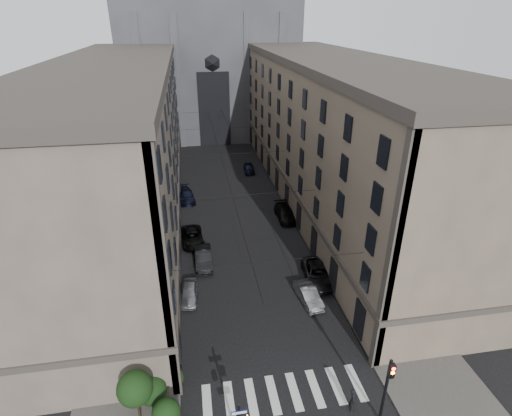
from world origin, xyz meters
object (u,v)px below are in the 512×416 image
car_left_near (189,293)px  car_left_midnear (204,258)px  car_right_near (308,295)px  car_right_far (249,168)px  car_right_midnear (317,274)px  car_left_midfar (192,237)px  gothic_tower (208,46)px  car_right_midfar (285,213)px  traffic_light_right (387,385)px  pedestrian (353,400)px  car_left_far (186,196)px

car_left_near → car_left_midnear: 5.56m
car_right_near → car_right_far: size_ratio=1.02×
car_left_near → car_right_midnear: (12.35, 0.75, 0.10)m
car_left_near → car_right_far: 33.10m
car_right_midnear → car_right_near: bearing=-113.9°
car_left_midnear → car_right_far: bearing=71.4°
car_left_midfar → gothic_tower: bearing=80.1°
car_right_near → car_left_midnear: bearing=133.2°
car_right_midfar → car_right_far: (-2.00, 17.34, -0.08)m
traffic_light_right → car_right_midnear: bearing=87.7°
car_right_near → car_right_midnear: (1.78, 2.95, 0.08)m
car_left_near → car_left_midfar: (0.53, 10.02, 0.04)m
car_right_near → traffic_light_right: bearing=-91.3°
car_left_near → car_right_far: car_right_far is taller
car_left_near → car_right_midnear: car_right_midnear is taller
traffic_light_right → car_right_far: 45.97m
car_left_near → traffic_light_right: bearing=-46.0°
car_right_near → car_right_midfar: car_right_midfar is taller
car_left_near → pedestrian: pedestrian is taller
traffic_light_right → car_left_near: size_ratio=1.32×
car_right_midfar → car_left_midfar: bearing=-161.5°
car_left_far → pedestrian: size_ratio=2.81×
car_right_midfar → car_right_midnear: bearing=-90.5°
pedestrian → car_left_midfar: bearing=43.5°
traffic_light_right → car_left_near: bearing=129.1°
car_right_midfar → pedestrian: size_ratio=2.89×
traffic_light_right → car_left_midnear: (-10.19, 19.76, -2.49)m
car_left_far → car_right_near: (10.62, -24.02, -0.07)m
pedestrian → car_left_far: bearing=37.2°
car_left_midnear → car_right_near: bearing=-39.9°
car_left_midnear → car_left_far: 16.57m
gothic_tower → car_left_midnear: bearing=-94.9°
car_left_far → car_left_midfar: bearing=-94.9°
gothic_tower → pedestrian: 74.02m
gothic_tower → car_right_near: 63.32m
car_right_near → car_right_midfar: (1.78, 16.30, 0.09)m
car_right_near → car_right_midfar: 16.40m
traffic_light_right → pedestrian: 3.00m
traffic_light_right → car_right_midfar: 28.65m
car_left_far → car_right_far: bearing=35.0°
gothic_tower → car_right_near: (4.42, -60.81, -17.11)m
car_left_near → car_right_midfar: car_right_midfar is taller
gothic_tower → car_left_midnear: size_ratio=12.00×
car_left_midnear → car_right_midfar: car_left_midnear is taller
gothic_tower → car_left_far: (-6.20, -36.78, -17.05)m
traffic_light_right → car_right_far: size_ratio=1.27×
car_left_midnear → pedestrian: bearing=-65.1°
car_left_midfar → car_left_far: 11.81m
traffic_light_right → car_left_midfar: traffic_light_right is taller
traffic_light_right → car_left_far: traffic_light_right is taller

